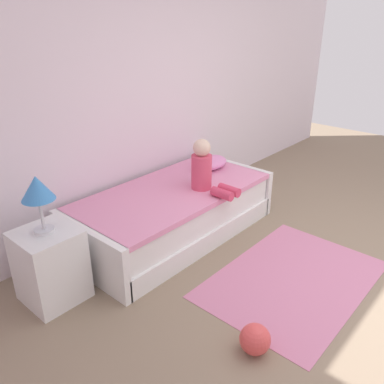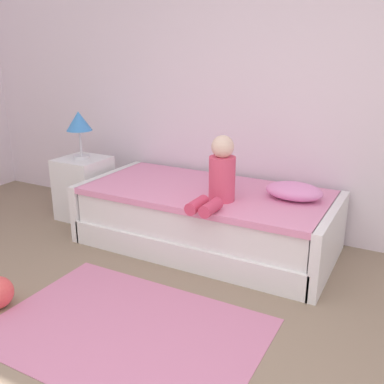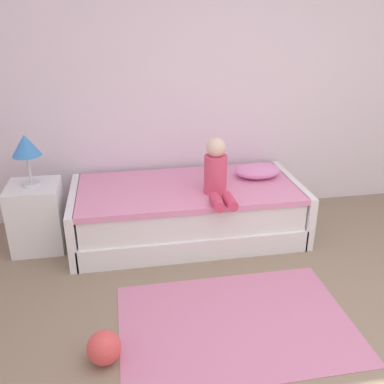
% 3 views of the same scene
% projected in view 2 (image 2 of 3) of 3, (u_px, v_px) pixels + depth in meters
% --- Properties ---
extents(wall_rear, '(7.20, 0.10, 2.90)m').
position_uv_depth(wall_rear, '(302.00, 68.00, 3.54)').
color(wall_rear, white).
rests_on(wall_rear, ground).
extents(bed, '(2.11, 1.00, 0.50)m').
position_uv_depth(bed, '(206.00, 218.00, 3.67)').
color(bed, white).
rests_on(bed, ground).
extents(nightstand, '(0.44, 0.44, 0.60)m').
position_uv_depth(nightstand, '(84.00, 188.00, 4.28)').
color(nightstand, white).
rests_on(nightstand, ground).
extents(table_lamp, '(0.24, 0.24, 0.45)m').
position_uv_depth(table_lamp, '(79.00, 123.00, 4.08)').
color(table_lamp, silver).
rests_on(table_lamp, nightstand).
extents(child_figure, '(0.20, 0.51, 0.50)m').
position_uv_depth(child_figure, '(219.00, 176.00, 3.24)').
color(child_figure, '#E04C6B').
rests_on(child_figure, bed).
extents(pillow, '(0.44, 0.30, 0.13)m').
position_uv_depth(pillow, '(294.00, 191.00, 3.34)').
color(pillow, '#EA8CC6').
rests_on(pillow, bed).
extents(area_rug, '(1.60, 1.10, 0.01)m').
position_uv_depth(area_rug, '(127.00, 330.00, 2.61)').
color(area_rug, pink).
rests_on(area_rug, ground).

